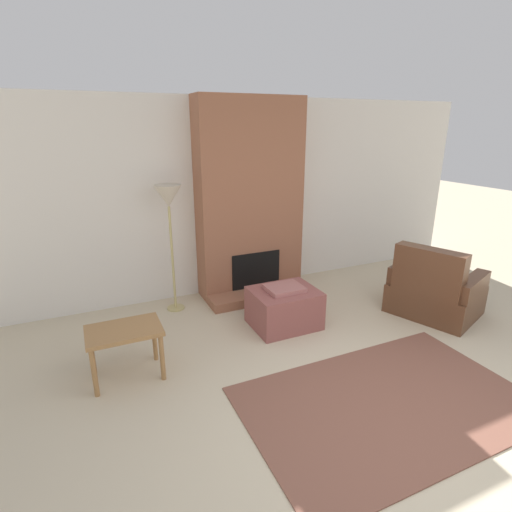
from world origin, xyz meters
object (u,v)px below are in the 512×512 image
armchair (433,294)px  floor_lamp_left (169,202)px  side_table (124,336)px  ottoman (284,307)px

armchair → floor_lamp_left: (-2.85, 1.48, 1.11)m
armchair → floor_lamp_left: size_ratio=0.75×
armchair → floor_lamp_left: 3.40m
side_table → floor_lamp_left: floor_lamp_left is taller
ottoman → side_table: size_ratio=1.13×
ottoman → armchair: bearing=-15.8°
ottoman → armchair: (1.80, -0.51, 0.04)m
armchair → side_table: bearing=65.5°
floor_lamp_left → side_table: bearing=-121.0°
side_table → ottoman: bearing=8.9°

